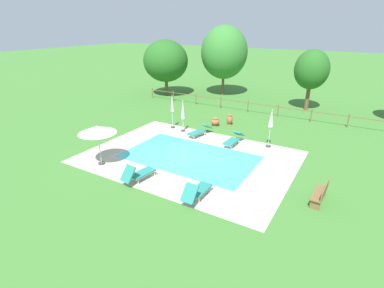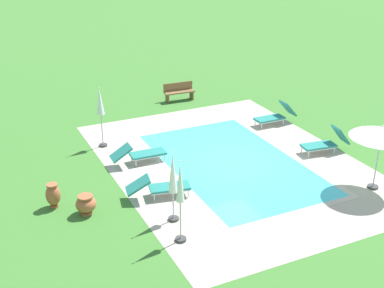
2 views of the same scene
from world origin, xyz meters
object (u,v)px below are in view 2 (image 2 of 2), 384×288
object	(u,v)px
sun_lounger_north_end	(275,116)
terracotta_urn_near_fence	(86,204)
sun_lounger_north_near_steps	(140,154)
terracotta_urn_by_tree	(53,195)
patio_umbrella_closed_row_mid_west	(100,106)
patio_umbrella_closed_row_west	(173,177)
wooden_bench_lawn_side	(179,91)
patio_umbrella_open_foreground	(382,132)
patio_umbrella_closed_row_centre	(180,190)
sun_lounger_north_mid	(325,143)
sun_lounger_north_far	(160,187)

from	to	relation	value
sun_lounger_north_end	terracotta_urn_near_fence	world-z (taller)	sun_lounger_north_end
sun_lounger_north_near_steps	terracotta_urn_by_tree	xyz separation A→B (m)	(-1.83, 3.52, 0.06)
patio_umbrella_closed_row_mid_west	patio_umbrella_closed_row_west	bearing A→B (deg)	-176.91
patio_umbrella_closed_row_west	wooden_bench_lawn_side	bearing A→B (deg)	-25.01
wooden_bench_lawn_side	terracotta_urn_near_fence	world-z (taller)	wooden_bench_lawn_side
patio_umbrella_open_foreground	patio_umbrella_closed_row_centre	bearing A→B (deg)	90.31
sun_lounger_north_mid	patio_umbrella_closed_row_centre	world-z (taller)	patio_umbrella_closed_row_centre
wooden_bench_lawn_side	patio_umbrella_closed_row_centre	bearing A→B (deg)	156.07
sun_lounger_north_end	terracotta_urn_by_tree	xyz separation A→B (m)	(-2.94, 10.10, 0.04)
patio_umbrella_open_foreground	patio_umbrella_closed_row_west	size ratio (longest dim) A/B	0.98
sun_lounger_north_near_steps	sun_lounger_north_far	size ratio (longest dim) A/B	0.97
sun_lounger_north_far	terracotta_urn_by_tree	world-z (taller)	terracotta_urn_by_tree
sun_lounger_north_end	sun_lounger_north_far	bearing A→B (deg)	118.70
sun_lounger_north_mid	patio_umbrella_closed_row_mid_west	distance (m)	8.65
patio_umbrella_closed_row_centre	sun_lounger_north_far	bearing A→B (deg)	-9.75
sun_lounger_north_far	patio_umbrella_closed_row_centre	xyz separation A→B (m)	(-2.52, 0.43, 1.23)
sun_lounger_north_end	terracotta_urn_by_tree	size ratio (longest dim) A/B	2.38
patio_umbrella_open_foreground	terracotta_urn_near_fence	world-z (taller)	patio_umbrella_open_foreground
terracotta_urn_near_fence	patio_umbrella_closed_row_mid_west	bearing A→B (deg)	-22.15
patio_umbrella_open_foreground	wooden_bench_lawn_side	xyz separation A→B (m)	(10.94, 2.15, -1.53)
patio_umbrella_closed_row_west	terracotta_urn_by_tree	distance (m)	3.93
sun_lounger_north_mid	sun_lounger_north_far	world-z (taller)	sun_lounger_north_mid
patio_umbrella_closed_row_mid_west	terracotta_urn_near_fence	bearing A→B (deg)	157.85
sun_lounger_north_near_steps	wooden_bench_lawn_side	world-z (taller)	wooden_bench_lawn_side
sun_lounger_north_near_steps	terracotta_urn_near_fence	distance (m)	3.80
wooden_bench_lawn_side	terracotta_urn_by_tree	xyz separation A→B (m)	(-7.64, 7.67, -0.04)
sun_lounger_north_far	patio_umbrella_closed_row_mid_west	world-z (taller)	patio_umbrella_closed_row_mid_west
patio_umbrella_closed_row_centre	terracotta_urn_near_fence	world-z (taller)	patio_umbrella_closed_row_centre
wooden_bench_lawn_side	sun_lounger_north_near_steps	bearing A→B (deg)	144.45
sun_lounger_north_mid	patio_umbrella_open_foreground	xyz separation A→B (m)	(-2.99, 0.36, 1.60)
sun_lounger_north_far	sun_lounger_north_end	bearing A→B (deg)	-61.30
patio_umbrella_closed_row_mid_west	wooden_bench_lawn_side	size ratio (longest dim) A/B	1.60
sun_lounger_north_far	sun_lounger_north_near_steps	bearing A→B (deg)	-6.22
sun_lounger_north_mid	sun_lounger_north_far	bearing A→B (deg)	94.11
sun_lounger_north_end	patio_umbrella_open_foreground	size ratio (longest dim) A/B	0.85
sun_lounger_north_end	patio_umbrella_closed_row_centre	world-z (taller)	patio_umbrella_closed_row_centre
sun_lounger_north_near_steps	sun_lounger_north_mid	size ratio (longest dim) A/B	1.08
patio_umbrella_open_foreground	terracotta_urn_by_tree	bearing A→B (deg)	71.39
sun_lounger_north_near_steps	patio_umbrella_open_foreground	world-z (taller)	patio_umbrella_open_foreground
patio_umbrella_closed_row_mid_west	terracotta_urn_by_tree	bearing A→B (deg)	144.97
terracotta_urn_near_fence	patio_umbrella_open_foreground	bearing A→B (deg)	-105.39
sun_lounger_north_near_steps	terracotta_urn_by_tree	distance (m)	3.96
sun_lounger_north_near_steps	wooden_bench_lawn_side	xyz separation A→B (m)	(5.81, -4.15, 0.10)
patio_umbrella_closed_row_mid_west	terracotta_urn_near_fence	xyz separation A→B (m)	(-4.69, 1.91, -1.34)
sun_lounger_north_far	terracotta_urn_near_fence	size ratio (longest dim) A/B	3.42
terracotta_urn_by_tree	patio_umbrella_closed_row_west	bearing A→B (deg)	-126.81
wooden_bench_lawn_side	terracotta_urn_near_fence	bearing A→B (deg)	140.95
sun_lounger_north_end	wooden_bench_lawn_side	bearing A→B (deg)	27.36
sun_lounger_north_far	terracotta_urn_by_tree	distance (m)	3.33
patio_umbrella_closed_row_west	patio_umbrella_closed_row_mid_west	distance (m)	6.15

